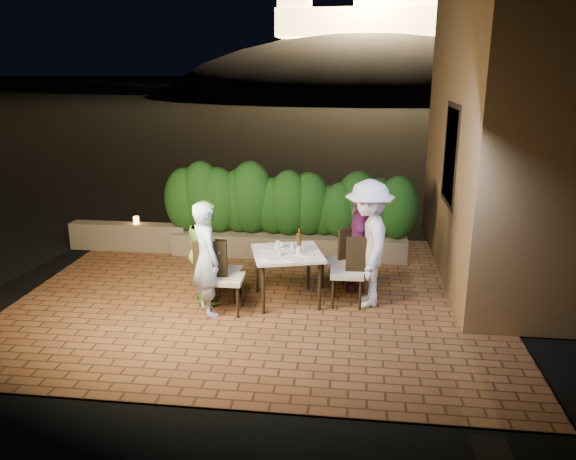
% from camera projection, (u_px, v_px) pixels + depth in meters
% --- Properties ---
extents(ground, '(400.00, 400.00, 0.00)m').
position_uv_depth(ground, '(255.00, 308.00, 8.02)').
color(ground, black).
rests_on(ground, ground).
extents(terrace_floor, '(7.00, 6.00, 0.15)m').
position_uv_depth(terrace_floor, '(261.00, 298.00, 8.51)').
color(terrace_floor, brown).
rests_on(terrace_floor, ground).
extents(building_wall, '(1.60, 5.00, 5.00)m').
position_uv_depth(building_wall, '(501.00, 119.00, 8.80)').
color(building_wall, olive).
rests_on(building_wall, ground).
extents(window_pane, '(0.08, 1.00, 1.40)m').
position_uv_depth(window_pane, '(452.00, 155.00, 8.55)').
color(window_pane, black).
rests_on(window_pane, building_wall).
extents(window_frame, '(0.06, 1.15, 1.55)m').
position_uv_depth(window_frame, '(452.00, 155.00, 8.55)').
color(window_frame, black).
rests_on(window_frame, building_wall).
extents(planter, '(4.20, 0.55, 0.40)m').
position_uv_depth(planter, '(288.00, 245.00, 10.12)').
color(planter, '#706447').
rests_on(planter, ground).
extents(hedge, '(4.00, 0.70, 1.10)m').
position_uv_depth(hedge, '(288.00, 205.00, 9.91)').
color(hedge, '#164011').
rests_on(hedge, planter).
extents(parapet, '(2.20, 0.30, 0.50)m').
position_uv_depth(parapet, '(129.00, 237.00, 10.46)').
color(parapet, '#706447').
rests_on(parapet, ground).
extents(hill, '(52.00, 40.00, 22.00)m').
position_uv_depth(hill, '(363.00, 131.00, 66.08)').
color(hill, black).
rests_on(hill, ground).
extents(dining_table, '(1.18, 1.18, 0.75)m').
position_uv_depth(dining_table, '(287.00, 277.00, 8.11)').
color(dining_table, white).
rests_on(dining_table, ground).
extents(plate_nw, '(0.24, 0.24, 0.01)m').
position_uv_depth(plate_nw, '(269.00, 258.00, 7.74)').
color(plate_nw, white).
rests_on(plate_nw, dining_table).
extents(plate_sw, '(0.21, 0.21, 0.01)m').
position_uv_depth(plate_sw, '(266.00, 249.00, 8.13)').
color(plate_sw, white).
rests_on(plate_sw, dining_table).
extents(plate_ne, '(0.20, 0.20, 0.01)m').
position_uv_depth(plate_ne, '(307.00, 255.00, 7.87)').
color(plate_ne, white).
rests_on(plate_ne, dining_table).
extents(plate_se, '(0.22, 0.22, 0.01)m').
position_uv_depth(plate_se, '(301.00, 246.00, 8.26)').
color(plate_se, white).
rests_on(plate_se, dining_table).
extents(plate_centre, '(0.24, 0.24, 0.01)m').
position_uv_depth(plate_centre, '(286.00, 253.00, 7.96)').
color(plate_centre, white).
rests_on(plate_centre, dining_table).
extents(plate_front, '(0.25, 0.25, 0.01)m').
position_uv_depth(plate_front, '(293.00, 259.00, 7.69)').
color(plate_front, white).
rests_on(plate_front, dining_table).
extents(glass_nw, '(0.06, 0.06, 0.10)m').
position_uv_depth(glass_nw, '(280.00, 253.00, 7.82)').
color(glass_nw, silver).
rests_on(glass_nw, dining_table).
extents(glass_sw, '(0.06, 0.06, 0.11)m').
position_uv_depth(glass_sw, '(278.00, 244.00, 8.16)').
color(glass_sw, silver).
rests_on(glass_sw, dining_table).
extents(glass_ne, '(0.07, 0.07, 0.12)m').
position_uv_depth(glass_ne, '(298.00, 251.00, 7.89)').
color(glass_ne, silver).
rests_on(glass_ne, dining_table).
extents(glass_se, '(0.06, 0.06, 0.10)m').
position_uv_depth(glass_se, '(292.00, 246.00, 8.13)').
color(glass_se, silver).
rests_on(glass_se, dining_table).
extents(beer_bottle, '(0.07, 0.07, 0.34)m').
position_uv_depth(beer_bottle, '(299.00, 240.00, 7.99)').
color(beer_bottle, '#452C0B').
rests_on(beer_bottle, dining_table).
extents(bowl, '(0.26, 0.26, 0.05)m').
position_uv_depth(bowl, '(279.00, 245.00, 8.23)').
color(bowl, white).
rests_on(bowl, dining_table).
extents(chair_left_front, '(0.48, 0.48, 1.02)m').
position_uv_depth(chair_left_front, '(226.00, 277.00, 7.72)').
color(chair_left_front, black).
rests_on(chair_left_front, ground).
extents(chair_left_back, '(0.45, 0.45, 0.91)m').
position_uv_depth(chair_left_back, '(226.00, 270.00, 8.16)').
color(chair_left_back, black).
rests_on(chair_left_back, ground).
extents(chair_right_front, '(0.48, 0.48, 1.01)m').
position_uv_depth(chair_right_front, '(347.00, 271.00, 7.96)').
color(chair_right_front, black).
rests_on(chair_right_front, ground).
extents(chair_right_back, '(0.62, 0.62, 0.97)m').
position_uv_depth(chair_right_back, '(339.00, 260.00, 8.46)').
color(chair_right_back, black).
rests_on(chair_right_back, ground).
extents(diner_blue, '(0.64, 0.69, 1.58)m').
position_uv_depth(diner_blue, '(206.00, 259.00, 7.58)').
color(diner_blue, silver).
rests_on(diner_blue, ground).
extents(diner_green, '(0.81, 0.89, 1.49)m').
position_uv_depth(diner_green, '(207.00, 251.00, 8.08)').
color(diner_green, '#76C53D').
rests_on(diner_green, ground).
extents(diner_white, '(0.76, 1.22, 1.81)m').
position_uv_depth(diner_white, '(368.00, 244.00, 7.86)').
color(diner_white, silver).
rests_on(diner_white, ground).
extents(diner_purple, '(0.39, 0.92, 1.56)m').
position_uv_depth(diner_purple, '(360.00, 240.00, 8.46)').
color(diner_purple, '#74266D').
rests_on(diner_purple, ground).
extents(parapet_lamp, '(0.10, 0.10, 0.14)m').
position_uv_depth(parapet_lamp, '(136.00, 220.00, 10.35)').
color(parapet_lamp, orange).
rests_on(parapet_lamp, parapet).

